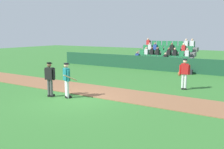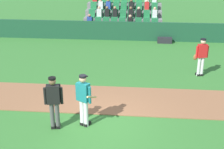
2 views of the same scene
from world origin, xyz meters
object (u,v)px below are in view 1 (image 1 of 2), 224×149
(batter_teal_jersey, at_px, (67,79))
(umpire_home_plate, at_px, (50,77))
(equipment_bag, at_px, (187,72))
(runner_red_jersey, at_px, (184,73))

(batter_teal_jersey, xyz_separation_m, umpire_home_plate, (-0.90, -0.24, 0.03))
(umpire_home_plate, relative_size, equipment_bag, 1.96)
(runner_red_jersey, bearing_deg, batter_teal_jersey, -132.73)
(runner_red_jersey, relative_size, equipment_bag, 1.96)
(batter_teal_jersey, height_order, equipment_bag, batter_teal_jersey)
(umpire_home_plate, xyz_separation_m, equipment_bag, (4.15, 10.64, -0.82))
(batter_teal_jersey, xyz_separation_m, runner_red_jersey, (4.48, 4.85, -0.01))
(batter_teal_jersey, relative_size, runner_red_jersey, 1.00)
(batter_teal_jersey, bearing_deg, umpire_home_plate, -164.99)
(umpire_home_plate, distance_m, equipment_bag, 11.45)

